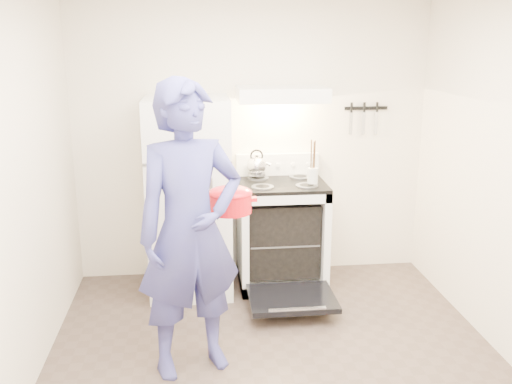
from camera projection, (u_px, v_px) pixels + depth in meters
floor at (280, 375)px, 3.80m from camera, size 3.60×3.60×0.00m
back_wall at (252, 142)px, 5.20m from camera, size 3.20×0.02×2.50m
refrigerator at (189, 197)px, 4.91m from camera, size 0.70×0.70×1.70m
stove_body at (281, 235)px, 5.12m from camera, size 0.76×0.65×0.92m
cooktop at (282, 184)px, 4.99m from camera, size 0.76×0.65×0.03m
backsplash at (277, 164)px, 5.24m from camera, size 0.76×0.07×0.20m
oven_door at (292, 298)px, 4.64m from camera, size 0.70×0.54×0.04m
oven_rack at (281, 237)px, 5.13m from camera, size 0.60×0.52×0.01m
range_hood at (282, 94)px, 4.86m from camera, size 0.76×0.50×0.12m
knife_strip at (366, 108)px, 5.22m from camera, size 0.40×0.02×0.03m
pizza_stone at (276, 238)px, 5.07m from camera, size 0.34×0.34×0.02m
tea_kettle at (257, 164)px, 5.09m from camera, size 0.22×0.18×0.26m
utensil_jar at (313, 176)px, 4.83m from camera, size 0.10×0.10×0.13m
person at (190, 231)px, 3.66m from camera, size 0.83×0.68×1.95m
dutch_oven at (230, 203)px, 3.94m from camera, size 0.37×0.30×0.24m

